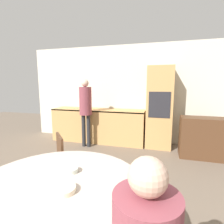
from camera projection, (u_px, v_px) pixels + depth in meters
name	position (u px, v px, depth m)	size (l,w,h in m)	color
wall_back	(134.00, 94.00, 4.75)	(6.04, 0.05, 2.60)	beige
kitchen_counter	(98.00, 125.00, 4.80)	(2.52, 0.60, 0.89)	tan
oven_unit	(159.00, 108.00, 4.29)	(0.61, 0.59, 1.99)	tan
sideboard	(203.00, 138.00, 3.70)	(0.92, 0.45, 0.87)	#51331E
dining_table	(58.00, 207.00, 1.40)	(1.40, 1.40, 0.77)	#51331E
chair_far_left	(53.00, 165.00, 2.31)	(0.56, 0.56, 0.89)	#51331E
person_standing	(86.00, 105.00, 4.28)	(0.30, 0.30, 1.68)	#262628
bowl_near	(71.00, 170.00, 1.56)	(0.13, 0.13, 0.04)	silver
bowl_centre	(64.00, 189.00, 1.27)	(0.18, 0.18, 0.04)	beige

